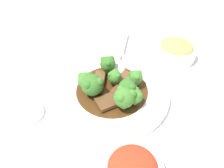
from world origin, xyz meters
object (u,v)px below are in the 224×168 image
main_plate (112,91)px  beef_strip_1 (110,101)px  broccoli_floret_1 (115,77)px  beef_strip_2 (125,78)px  serving_spoon (118,64)px  broccoli_floret_0 (108,64)px  broccoli_floret_2 (92,84)px  sauce_dish (28,112)px  beef_strip_0 (99,82)px  broccoli_floret_6 (86,80)px  broccoli_floret_5 (124,97)px  broccoli_floret_3 (136,77)px  broccoli_floret_4 (135,96)px  broccoli_floret_7 (127,88)px  side_bowl_appetizer (176,50)px  beef_strip_3 (121,89)px

main_plate → beef_strip_1: beef_strip_1 is taller
beef_strip_1 → broccoli_floret_1: 0.06m
beef_strip_2 → serving_spoon: bearing=70.5°
beef_strip_2 → broccoli_floret_0: 0.06m
broccoli_floret_2 → sauce_dish: 0.16m
beef_strip_0 → broccoli_floret_0: (0.04, 0.02, 0.02)m
broccoli_floret_6 → serving_spoon: size_ratio=0.24×
beef_strip_2 → broccoli_floret_5: 0.09m
broccoli_floret_0 → broccoli_floret_1: bearing=-104.9°
broccoli_floret_1 → broccoli_floret_3: 0.05m
broccoli_floret_4 → beef_strip_2: bearing=65.7°
beef_strip_1 → broccoli_floret_6: bearing=105.2°
broccoli_floret_3 → broccoli_floret_7: size_ratio=0.81×
broccoli_floret_2 → side_bowl_appetizer: bearing=-1.1°
broccoli_floret_4 → broccoli_floret_2: bearing=126.2°
beef_strip_0 → broccoli_floret_4: size_ratio=1.67×
beef_strip_0 → beef_strip_2: beef_strip_0 is taller
beef_strip_3 → broccoli_floret_4: (-0.00, -0.05, 0.02)m
main_plate → beef_strip_3: size_ratio=4.72×
beef_strip_0 → broccoli_floret_2: (-0.03, -0.02, 0.02)m
main_plate → broccoli_floret_5: (-0.01, -0.06, 0.04)m
broccoli_floret_7 → beef_strip_2: bearing=53.4°
main_plate → broccoli_floret_7: 0.06m
broccoli_floret_2 → broccoli_floret_5: same height
broccoli_floret_6 → sauce_dish: size_ratio=0.66×
serving_spoon → broccoli_floret_4: bearing=-112.3°
beef_strip_2 → broccoli_floret_4: 0.08m
broccoli_floret_7 → beef_strip_0: bearing=107.4°
broccoli_floret_1 → broccoli_floret_5: size_ratio=0.73×
broccoli_floret_5 → side_bowl_appetizer: (0.25, 0.07, -0.02)m
broccoli_floret_3 → broccoli_floret_5: broccoli_floret_5 is taller
beef_strip_2 → beef_strip_0: bearing=156.6°
beef_strip_3 → broccoli_floret_1: bearing=85.4°
broccoli_floret_1 → broccoli_floret_3: broccoli_floret_3 is taller
broccoli_floret_3 → broccoli_floret_5: bearing=-150.7°
broccoli_floret_2 → beef_strip_1: bearing=-69.0°
beef_strip_0 → broccoli_floret_7: 0.08m
broccoli_floret_0 → broccoli_floret_2: (-0.07, -0.04, 0.00)m
broccoli_floret_5 → broccoli_floret_4: bearing=-14.0°
main_plate → beef_strip_1: 0.05m
beef_strip_1 → broccoli_floret_0: broccoli_floret_0 is taller
broccoli_floret_1 → broccoli_floret_7: 0.06m
main_plate → beef_strip_3: (0.01, -0.02, 0.01)m
broccoli_floret_4 → broccoli_floret_7: bearing=100.3°
broccoli_floret_0 → sauce_dish: bearing=177.8°
broccoli_floret_2 → broccoli_floret_4: broccoli_floret_2 is taller
beef_strip_0 → side_bowl_appetizer: size_ratio=0.60×
beef_strip_3 → broccoli_floret_1: (0.00, 0.03, 0.02)m
broccoli_floret_6 → broccoli_floret_7: size_ratio=0.85×
broccoli_floret_2 → serving_spoon: (0.11, 0.05, -0.02)m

